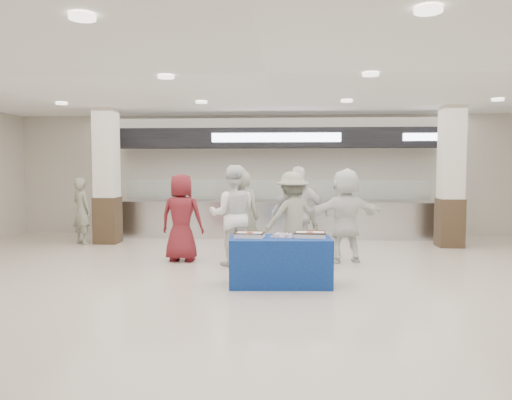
# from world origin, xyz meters

# --- Properties ---
(ground) EXTENTS (14.00, 14.00, 0.00)m
(ground) POSITION_xyz_m (0.00, 0.00, 0.00)
(ground) COLOR beige
(ground) RESTS_ON ground
(serving_line) EXTENTS (8.70, 0.85, 2.80)m
(serving_line) POSITION_xyz_m (0.00, 5.40, 1.16)
(serving_line) COLOR silver
(serving_line) RESTS_ON ground
(column_left) EXTENTS (0.55, 0.55, 3.20)m
(column_left) POSITION_xyz_m (-4.00, 4.20, 1.53)
(column_left) COLOR #352618
(column_left) RESTS_ON ground
(column_right) EXTENTS (0.55, 0.55, 3.20)m
(column_right) POSITION_xyz_m (4.00, 4.20, 1.53)
(column_right) COLOR #352618
(column_right) RESTS_ON ground
(display_table) EXTENTS (1.59, 0.87, 0.75)m
(display_table) POSITION_xyz_m (0.20, 0.26, 0.38)
(display_table) COLOR navy
(display_table) RESTS_ON ground
(sheet_cake_left) EXTENTS (0.46, 0.37, 0.09)m
(sheet_cake_left) POSITION_xyz_m (-0.27, 0.24, 0.80)
(sheet_cake_left) COLOR silver
(sheet_cake_left) RESTS_ON display_table
(sheet_cake_right) EXTENTS (0.49, 0.39, 0.10)m
(sheet_cake_right) POSITION_xyz_m (0.66, 0.31, 0.80)
(sheet_cake_right) COLOR silver
(sheet_cake_right) RESTS_ON display_table
(cupcake_tray) EXTENTS (0.40, 0.35, 0.06)m
(cupcake_tray) POSITION_xyz_m (0.24, 0.27, 0.78)
(cupcake_tray) COLOR #B8B9BD
(cupcake_tray) RESTS_ON display_table
(civilian_maroon) EXTENTS (0.89, 0.63, 1.70)m
(civilian_maroon) POSITION_xyz_m (-1.74, 2.09, 0.85)
(civilian_maroon) COLOR maroon
(civilian_maroon) RESTS_ON ground
(soldier_a) EXTENTS (0.65, 0.43, 1.76)m
(soldier_a) POSITION_xyz_m (-0.55, 1.86, 0.88)
(soldier_a) COLOR gray
(soldier_a) RESTS_ON ground
(chef_tall) EXTENTS (0.94, 0.75, 1.87)m
(chef_tall) POSITION_xyz_m (-0.70, 1.78, 0.93)
(chef_tall) COLOR white
(chef_tall) RESTS_ON ground
(chef_short) EXTENTS (1.08, 0.45, 1.84)m
(chef_short) POSITION_xyz_m (0.53, 2.14, 0.92)
(chef_short) COLOR white
(chef_short) RESTS_ON ground
(soldier_b) EXTENTS (1.29, 1.02, 1.74)m
(soldier_b) POSITION_xyz_m (0.40, 2.05, 0.87)
(soldier_b) COLOR gray
(soldier_b) RESTS_ON ground
(civilian_white) EXTENTS (1.75, 1.06, 1.80)m
(civilian_white) POSITION_xyz_m (1.41, 2.21, 0.90)
(civilian_white) COLOR white
(civilian_white) RESTS_ON ground
(soldier_bg) EXTENTS (0.68, 0.63, 1.57)m
(soldier_bg) POSITION_xyz_m (-4.55, 4.01, 0.78)
(soldier_bg) COLOR gray
(soldier_bg) RESTS_ON ground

